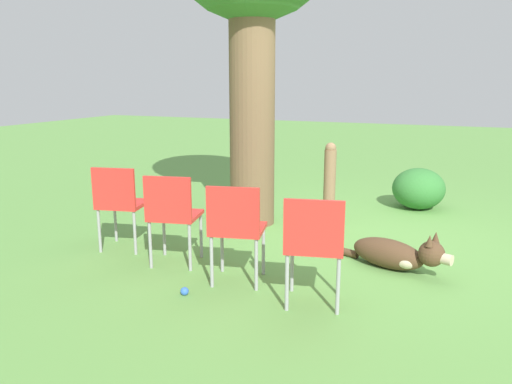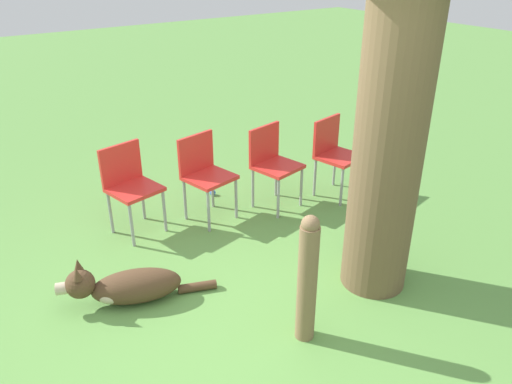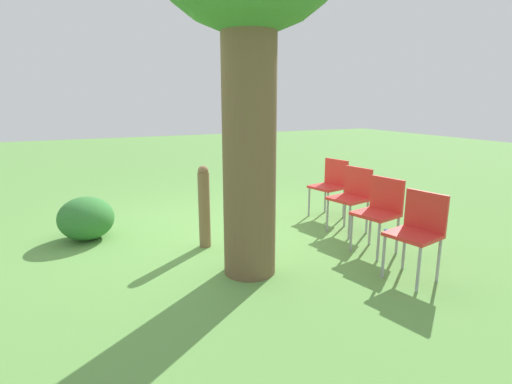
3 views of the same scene
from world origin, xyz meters
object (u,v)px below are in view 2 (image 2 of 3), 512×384
red_chair_0 (129,182)px  tennis_ball (213,193)px  dog (126,286)px  red_chair_1 (204,170)px  red_chair_3 (334,150)px  fence_post (307,279)px  red_chair_2 (272,160)px

red_chair_0 → tennis_ball: 1.15m
dog → red_chair_1: (-0.87, 1.22, 0.38)m
dog → red_chair_3: bearing=-148.5°
fence_post → red_chair_0: 2.19m
fence_post → red_chair_1: 2.00m
red_chair_2 → red_chair_1: bearing=-115.6°
red_chair_2 → tennis_ball: size_ratio=12.89×
dog → tennis_ball: (-1.24, 1.51, -0.11)m
red_chair_0 → red_chair_1: same height
fence_post → red_chair_3: (-1.63, 1.75, 0.02)m
fence_post → red_chair_0: bearing=-168.7°
red_chair_2 → red_chair_0: bearing=-115.6°
red_chair_0 → red_chair_1: 0.75m
red_chair_2 → tennis_ball: (-0.55, -0.43, -0.49)m
red_chair_0 → red_chair_3: size_ratio=1.00×
tennis_ball → dog: bearing=-50.6°
dog → red_chair_0: (-1.04, 0.49, 0.38)m
dog → fence_post: fence_post is taller
fence_post → tennis_ball: bearing=165.9°
dog → tennis_ball: dog is taller
dog → fence_post: 1.49m
red_chair_1 → red_chair_2: 0.75m
red_chair_0 → red_chair_2: (0.34, 1.45, 0.00)m
red_chair_0 → red_chair_1: bearing=64.4°
red_chair_1 → red_chair_3: size_ratio=1.00×
dog → red_chair_2: red_chair_2 is taller
red_chair_0 → red_chair_2: 1.49m
dog → red_chair_3: (-0.52, 2.67, 0.38)m
fence_post → red_chair_2: 2.08m
dog → red_chair_1: 1.54m
dog → red_chair_0: 1.21m
dog → red_chair_1: bearing=-124.2°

